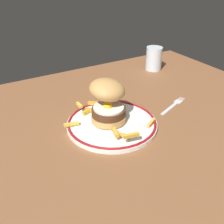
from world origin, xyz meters
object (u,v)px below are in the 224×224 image
object	(u,v)px
burger	(108,100)
fork	(174,105)
dinner_plate	(112,123)
spoon	(98,90)
water_glass	(154,60)

from	to	relation	value
burger	fork	size ratio (longest dim) A/B	1.06
dinner_plate	spoon	xyz separation A→B (cm)	(7.29, 22.23, -0.48)
burger	spoon	bearing A→B (deg)	69.72
dinner_plate	fork	world-z (taller)	dinner_plate
dinner_plate	burger	distance (cm)	7.00
burger	water_glass	distance (cm)	47.25
fork	burger	bearing A→B (deg)	175.48
fork	dinner_plate	bearing A→B (deg)	-179.68
burger	dinner_plate	bearing A→B (deg)	-84.89
dinner_plate	fork	size ratio (longest dim) A/B	1.85
fork	spoon	size ratio (longest dim) A/B	1.25
fork	spoon	distance (cm)	27.45
dinner_plate	spoon	world-z (taller)	dinner_plate
spoon	fork	bearing A→B (deg)	-53.61
dinner_plate	water_glass	world-z (taller)	water_glass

